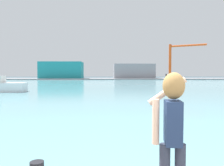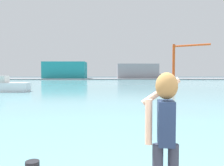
{
  "view_description": "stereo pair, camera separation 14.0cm",
  "coord_description": "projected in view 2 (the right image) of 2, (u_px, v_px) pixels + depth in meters",
  "views": [
    {
      "loc": [
        -0.97,
        -1.92,
        2.4
      ],
      "look_at": [
        -0.79,
        6.64,
        2.04
      ],
      "focal_mm": 36.9,
      "sensor_mm": 36.0,
      "label": 1
    },
    {
      "loc": [
        -0.83,
        -1.93,
        2.4
      ],
      "look_at": [
        -0.79,
        6.64,
        2.04
      ],
      "focal_mm": 36.9,
      "sensor_mm": 36.0,
      "label": 2
    }
  ],
  "objects": [
    {
      "name": "warehouse_left",
      "position": [
        65.0,
        70.0,
        92.22
      ],
      "size": [
        16.55,
        9.48,
        6.52
      ],
      "primitive_type": "cube",
      "color": "teal",
      "rests_on": "far_shore_dock"
    },
    {
      "name": "boat_moored",
      "position": [
        4.0,
        86.0,
        29.48
      ],
      "size": [
        6.11,
        2.03,
        2.05
      ],
      "rotation": [
        0.0,
        0.0,
        -0.01
      ],
      "color": "white",
      "rests_on": "harbor_water"
    },
    {
      "name": "ground_plane",
      "position": [
        114.0,
        84.0,
        51.99
      ],
      "size": [
        220.0,
        220.0,
        0.0
      ],
      "primitive_type": "plane",
      "color": "#334751"
    },
    {
      "name": "port_crane",
      "position": [
        179.0,
        56.0,
        85.98
      ],
      "size": [
        11.85,
        7.31,
        12.98
      ],
      "color": "#D84C19",
      "rests_on": "far_shore_dock"
    },
    {
      "name": "harbor_water",
      "position": [
        114.0,
        83.0,
        53.98
      ],
      "size": [
        140.0,
        100.0,
        0.02
      ],
      "primitive_type": "cube",
      "color": "#6BA8B2",
      "rests_on": "ground_plane"
    },
    {
      "name": "warehouse_right",
      "position": [
        137.0,
        71.0,
        94.9
      ],
      "size": [
        16.17,
        11.9,
        5.76
      ],
      "primitive_type": "cube",
      "color": "gray",
      "rests_on": "far_shore_dock"
    },
    {
      "name": "person_photographer",
      "position": [
        165.0,
        125.0,
        2.93
      ],
      "size": [
        0.53,
        0.56,
        1.74
      ],
      "rotation": [
        0.0,
        0.0,
        1.43
      ],
      "color": "#2D3342",
      "rests_on": "quay_promenade"
    },
    {
      "name": "far_shore_dock",
      "position": [
        113.0,
        79.0,
        93.94
      ],
      "size": [
        140.0,
        20.0,
        0.37
      ],
      "primitive_type": "cube",
      "color": "gray",
      "rests_on": "ground_plane"
    }
  ]
}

